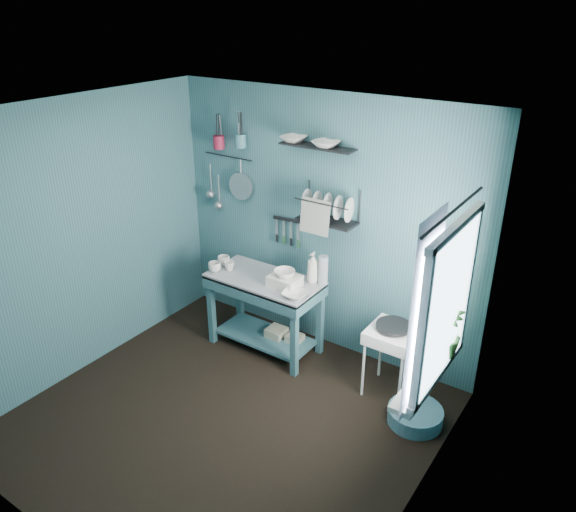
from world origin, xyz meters
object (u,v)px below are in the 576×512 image
Objects in this scene: frying_pan at (394,326)px; potted_plant at (444,332)px; mug_mid at (229,266)px; water_bottle at (323,270)px; storage_tin_small at (295,344)px; floor_basin at (415,416)px; soap_bottle at (313,267)px; colander at (241,186)px; hotplate_stand at (390,361)px; utensil_cup_teal at (240,141)px; mug_left at (215,267)px; work_counter at (265,313)px; dish_rack at (328,205)px; mug_right at (224,261)px; utensil_cup_magenta at (219,142)px; wash_tub at (285,281)px; storage_tin_large at (276,338)px.

frying_pan is 0.79m from potted_plant.
mug_mid is 0.95m from water_bottle.
storage_tin_small is 0.44× the size of floor_basin.
colander reaches higher than soap_bottle.
hotplate_stand is 2.49m from utensil_cup_teal.
floor_basin is at bearing -19.56° from water_bottle.
soap_bottle reaches higher than floor_basin.
frying_pan is 1.07× the size of colander.
storage_tin_small is at bearing 17.10° from mug_left.
mug_left reaches higher than work_counter.
soap_bottle is 1.41m from utensil_cup_teal.
water_bottle reaches higher than frying_pan.
water_bottle is 1.02m from hotplate_stand.
soap_bottle is at bearing -120.86° from dish_rack.
mug_left is at bearing -159.19° from water_bottle.
utensil_cup_teal is at bearing 93.55° from mug_right.
utensil_cup_teal is 0.30× the size of potted_plant.
storage_tin_small is at bearing -147.53° from water_bottle.
soap_bottle is 1.07× the size of colander.
utensil_cup_magenta is at bearing 163.94° from hotplate_stand.
water_bottle reaches higher than work_counter.
work_counter reaches higher than floor_basin.
utensil_cup_teal reaches higher than utensil_cup_magenta.
mug_left is 0.19× the size of hotplate_stand.
soap_bottle is 1.57m from potted_plant.
utensil_cup_magenta is (-1.05, 0.38, 1.08)m from wash_tub.
water_bottle is (0.10, 0.02, -0.01)m from soap_bottle.
potted_plant is at bearing -13.59° from storage_tin_large.
dish_rack is (0.49, 0.31, 1.13)m from work_counter.
soap_bottle is at bearing 19.89° from work_counter.
soap_bottle reaches higher than mug_left.
work_counter is at bearing -178.08° from frying_pan.
utensil_cup_magenta is at bearing 121.53° from mug_left.
wash_tub reaches higher than work_counter.
work_counter is at bearing 174.26° from hotplate_stand.
utensil_cup_magenta is 2.13m from storage_tin_small.
frying_pan is 0.75m from floor_basin.
work_counter is 5.48× the size of storage_tin_small.
wash_tub is 1.12m from colander.
storage_tin_large is 1.60m from floor_basin.
frying_pan is (1.33, 0.04, 0.30)m from work_counter.
utensil_cup_magenta is at bearing -179.09° from dish_rack.
soap_bottle reaches higher than hotplate_stand.
utensil_cup_teal reaches higher than soap_bottle.
wash_tub is at bearing -25.02° from storage_tin_large.
utensil_cup_magenta is at bearing 165.78° from storage_tin_small.
mug_left is 2.29m from floor_basin.
storage_tin_small is at bearing 178.02° from frying_pan.
mug_left is 0.44× the size of colander.
dish_rack is at bearing -4.33° from colander.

